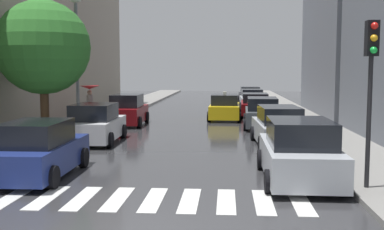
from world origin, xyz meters
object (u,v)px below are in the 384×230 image
at_px(parked_car_left_third, 128,111).
at_px(pedestrian_foreground, 90,95).
at_px(parked_car_left_nearest, 38,151).
at_px(traffic_light_right_corner, 371,67).
at_px(parked_car_right_sixth, 250,95).
at_px(taxi_midroad, 225,108).
at_px(lamp_post_left, 77,55).
at_px(parked_car_right_fifth, 252,100).
at_px(parked_car_left_second, 95,124).
at_px(parked_car_right_fourth, 255,105).
at_px(parked_car_right_nearest, 299,153).
at_px(parked_car_right_third, 262,113).
at_px(parked_car_right_second, 278,128).
at_px(street_tree_left, 43,48).

distance_m(parked_car_left_third, pedestrian_foreground, 2.41).
distance_m(parked_car_left_nearest, traffic_light_right_corner, 9.67).
height_order(parked_car_right_sixth, traffic_light_right_corner, traffic_light_right_corner).
distance_m(taxi_midroad, lamp_post_left, 10.74).
bearing_deg(parked_car_right_fifth, taxi_midroad, 164.87).
distance_m(parked_car_left_nearest, taxi_midroad, 17.31).
height_order(parked_car_left_second, parked_car_right_fifth, parked_car_left_second).
bearing_deg(parked_car_right_sixth, parked_car_left_nearest, 165.50).
distance_m(parked_car_left_nearest, parked_car_right_fourth, 20.59).
xyz_separation_m(parked_car_left_nearest, parked_car_right_nearest, (7.69, 0.04, 0.04)).
bearing_deg(pedestrian_foreground, traffic_light_right_corner, 17.91).
bearing_deg(parked_car_right_fourth, parked_car_right_nearest, -177.81).
bearing_deg(parked_car_right_third, parked_car_right_sixth, 1.36).
bearing_deg(parked_car_left_third, parked_car_left_nearest, 179.35).
height_order(parked_car_right_third, parked_car_right_sixth, parked_car_right_third).
relative_size(parked_car_left_second, parked_car_right_fifth, 0.93).
xyz_separation_m(parked_car_right_fifth, taxi_midroad, (-2.15, -8.34, 0.01)).
distance_m(parked_car_right_sixth, pedestrian_foreground, 20.73).
relative_size(parked_car_left_third, parked_car_right_third, 0.92).
xyz_separation_m(parked_car_right_second, lamp_post_left, (-9.51, 2.94, 3.15)).
distance_m(parked_car_left_third, parked_car_right_fifth, 13.98).
distance_m(parked_car_left_second, parked_car_right_third, 9.70).
relative_size(parked_car_right_third, traffic_light_right_corner, 1.07).
relative_size(parked_car_right_second, parked_car_right_third, 1.03).
xyz_separation_m(parked_car_right_second, traffic_light_right_corner, (1.49, -7.36, 2.50)).
relative_size(parked_car_left_nearest, street_tree_left, 0.73).
distance_m(parked_car_left_third, parked_car_right_fourth, 9.76).
distance_m(parked_car_right_second, parked_car_right_sixth, 25.02).
bearing_deg(pedestrian_foreground, taxi_midroad, 91.54).
height_order(parked_car_right_second, parked_car_right_third, parked_car_right_second).
bearing_deg(parked_car_left_nearest, parked_car_right_nearest, -90.58).
bearing_deg(parked_car_left_second, parked_car_right_nearest, -130.91).
distance_m(parked_car_right_fifth, taxi_midroad, 8.61).
bearing_deg(pedestrian_foreground, parked_car_left_third, 68.28).
height_order(parked_car_left_third, parked_car_right_third, parked_car_left_third).
height_order(pedestrian_foreground, street_tree_left, street_tree_left).
bearing_deg(parked_car_right_third, taxi_midroad, 29.82).
height_order(parked_car_left_third, traffic_light_right_corner, traffic_light_right_corner).
distance_m(parked_car_right_nearest, parked_car_right_second, 6.16).
height_order(parked_car_left_nearest, parked_car_right_fifth, parked_car_left_nearest).
bearing_deg(lamp_post_left, parked_car_right_fourth, 47.07).
xyz_separation_m(parked_car_right_nearest, taxi_midroad, (-2.21, 16.38, -0.07)).
height_order(parked_car_right_nearest, traffic_light_right_corner, traffic_light_right_corner).
height_order(parked_car_right_second, parked_car_right_sixth, parked_car_right_second).
xyz_separation_m(parked_car_right_second, parked_car_right_third, (-0.22, 6.29, -0.01)).
distance_m(parked_car_left_third, taxi_midroad, 6.49).
distance_m(parked_car_right_nearest, traffic_light_right_corner, 3.15).
bearing_deg(parked_car_right_fourth, parked_car_right_third, -178.33).
xyz_separation_m(parked_car_left_second, parked_car_right_fifth, (7.80, 18.15, -0.04)).
height_order(parked_car_left_nearest, parked_car_right_third, parked_car_left_nearest).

